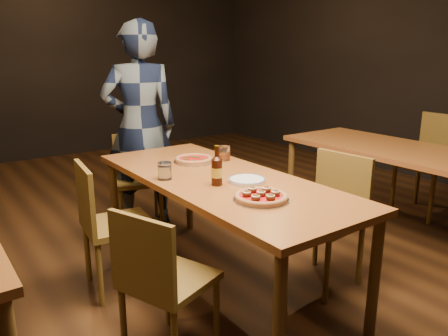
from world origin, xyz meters
TOP-DOWN VIEW (x-y plane):
  - ground at (0.00, 0.00)m, footprint 9.00×9.00m
  - table_main at (0.00, 0.00)m, footprint 0.80×2.00m
  - table_right at (1.70, -0.20)m, footprint 0.80×2.00m
  - chair_main_nw at (-0.59, -0.41)m, footprint 0.50×0.50m
  - chair_main_sw at (-0.54, 0.36)m, footprint 0.46×0.46m
  - chair_main_e at (0.56, -0.38)m, footprint 0.46×0.46m
  - chair_end at (0.02, 1.27)m, footprint 0.50×0.50m
  - chair_nbr_right at (2.36, -0.05)m, footprint 0.48×0.48m
  - pizza_meatball at (-0.07, -0.49)m, footprint 0.30×0.30m
  - pizza_margherita at (0.08, 0.43)m, footprint 0.29×0.29m
  - plate_stack at (0.07, -0.19)m, footprint 0.22×0.22m
  - beer_bottle at (-0.11, -0.13)m, footprint 0.07×0.07m
  - water_glass at (-0.30, 0.16)m, footprint 0.09×0.09m
  - amber_glass at (0.29, 0.34)m, footprint 0.08×0.08m
  - diner at (0.08, 1.31)m, footprint 0.75×0.60m

SIDE VIEW (x-z plane):
  - ground at x=0.00m, z-range 0.00..0.00m
  - chair_main_nw at x=-0.59m, z-range 0.00..0.84m
  - chair_end at x=0.02m, z-range 0.00..0.84m
  - chair_main_sw at x=-0.54m, z-range 0.00..0.89m
  - chair_main_e at x=0.56m, z-range 0.00..0.91m
  - chair_nbr_right at x=2.36m, z-range 0.00..0.99m
  - table_main at x=0.00m, z-range 0.30..1.05m
  - table_right at x=1.70m, z-range 0.30..1.05m
  - plate_stack at x=0.07m, z-range 0.75..0.77m
  - pizza_margherita at x=0.08m, z-range 0.75..0.79m
  - pizza_meatball at x=-0.07m, z-range 0.74..0.80m
  - amber_glass at x=0.29m, z-range 0.75..0.85m
  - water_glass at x=-0.30m, z-range 0.75..0.86m
  - beer_bottle at x=-0.11m, z-range 0.72..0.95m
  - diner at x=0.08m, z-range 0.00..1.78m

